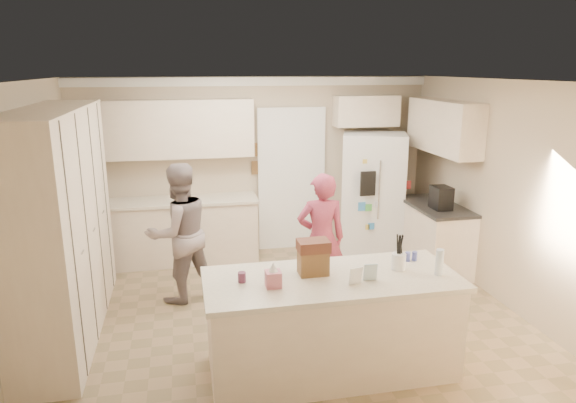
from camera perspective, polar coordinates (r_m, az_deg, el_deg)
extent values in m
cube|color=#8C7352|center=(5.95, -0.26, -12.72)|extent=(5.20, 4.60, 0.02)
cube|color=white|center=(5.28, -0.30, 13.38)|extent=(5.20, 4.60, 0.02)
cube|color=#C4B193|center=(7.69, -3.71, 3.98)|extent=(5.20, 0.02, 2.60)
cube|color=#C4B193|center=(3.37, 7.69, -10.63)|extent=(5.20, 0.02, 2.60)
cube|color=#C4B193|center=(5.59, -27.51, -1.85)|extent=(0.02, 4.60, 2.60)
cube|color=#C4B193|center=(6.50, 22.90, 0.81)|extent=(0.02, 4.60, 2.60)
cube|color=white|center=(7.51, -3.82, 13.16)|extent=(5.20, 0.08, 0.12)
cube|color=#F2DFC3|center=(5.73, -23.88, -2.35)|extent=(0.60, 2.60, 2.35)
cube|color=#F2DFC3|center=(7.53, -11.97, -3.31)|extent=(2.20, 0.60, 0.88)
cube|color=beige|center=(7.40, -12.16, 0.05)|extent=(2.24, 0.63, 0.04)
cube|color=#F2DFC3|center=(7.35, -12.58, 7.88)|extent=(2.20, 0.35, 0.80)
cube|color=black|center=(7.81, 0.35, 2.30)|extent=(0.90, 0.06, 2.10)
cube|color=white|center=(7.77, 0.40, 2.24)|extent=(1.02, 0.03, 2.22)
cube|color=brown|center=(7.61, -3.55, 5.78)|extent=(0.15, 0.02, 0.20)
cube|color=brown|center=(7.66, -3.52, 3.78)|extent=(0.15, 0.02, 0.20)
cube|color=white|center=(7.73, 9.38, 0.83)|extent=(1.08, 0.96, 1.80)
cube|color=gray|center=(7.41, 10.36, 0.18)|extent=(0.02, 0.02, 1.78)
cube|color=black|center=(7.27, 8.87, 1.98)|extent=(0.22, 0.03, 0.35)
cylinder|color=silver|center=(7.35, 10.09, 1.27)|extent=(0.02, 0.02, 0.85)
cylinder|color=silver|center=(7.38, 10.81, 1.30)|extent=(0.02, 0.02, 0.85)
cube|color=#F2DFC3|center=(7.81, 8.65, 9.93)|extent=(0.95, 0.35, 0.45)
cube|color=#F2DFC3|center=(7.39, 15.91, -3.93)|extent=(0.60, 1.20, 0.88)
cube|color=#2D2B28|center=(7.26, 16.10, -0.49)|extent=(0.63, 1.24, 0.04)
cube|color=#F2DFC3|center=(7.30, 16.91, 7.95)|extent=(0.35, 1.50, 0.70)
cube|color=black|center=(7.02, 16.65, 0.41)|extent=(0.22, 0.28, 0.30)
cube|color=#F2DFC3|center=(4.84, 4.79, -13.63)|extent=(2.20, 0.90, 0.88)
cube|color=beige|center=(4.64, 4.92, -8.62)|extent=(2.28, 0.96, 0.05)
cylinder|color=white|center=(4.86, 12.18, -6.53)|extent=(0.13, 0.13, 0.15)
cube|color=#C5697A|center=(4.40, -1.65, -8.60)|extent=(0.13, 0.13, 0.14)
cone|color=white|center=(4.35, -1.66, -7.28)|extent=(0.08, 0.08, 0.08)
cube|color=brown|center=(4.64, 2.81, -6.78)|extent=(0.26, 0.18, 0.22)
cube|color=#592D1E|center=(4.58, 2.84, -4.92)|extent=(0.28, 0.20, 0.10)
cylinder|color=#59263F|center=(4.51, -5.15, -8.38)|extent=(0.07, 0.07, 0.09)
cube|color=white|center=(4.47, 7.54, -8.19)|extent=(0.12, 0.06, 0.16)
cube|color=silver|center=(4.56, 9.14, -7.76)|extent=(0.12, 0.05, 0.16)
cylinder|color=silver|center=(4.81, 16.47, -6.50)|extent=(0.07, 0.07, 0.24)
cylinder|color=#464E9F|center=(5.08, 13.16, -5.99)|extent=(0.05, 0.05, 0.09)
cylinder|color=#464E9F|center=(5.11, 13.88, -5.91)|extent=(0.05, 0.05, 0.09)
imported|color=gray|center=(6.19, -12.01, -3.46)|extent=(1.01, 0.92, 1.67)
imported|color=#A74353|center=(6.02, 3.70, -4.16)|extent=(0.59, 0.41, 1.57)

